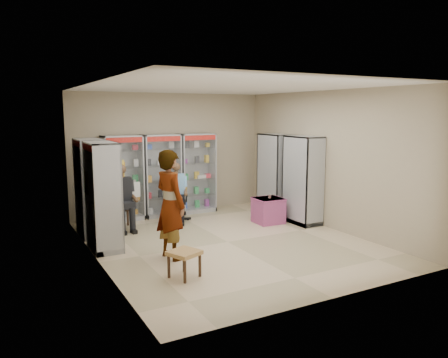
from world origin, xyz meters
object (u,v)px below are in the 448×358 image
cabinet_right_near (303,180)px  office_chair (176,199)px  cabinet_back_mid (161,175)px  seated_shopkeeper (176,194)px  woven_stool_a (278,211)px  woven_stool_b (184,264)px  cabinet_right_far (275,174)px  wooden_chair (122,207)px  cabinet_left_near (103,196)px  pink_trunk (268,210)px  cabinet_left_far (91,187)px  standing_man (170,205)px  cabinet_back_right (197,173)px  cabinet_back_left (123,178)px

cabinet_right_near → office_chair: bearing=57.4°
cabinet_back_mid → seated_shopkeeper: size_ratio=1.55×
woven_stool_a → woven_stool_b: woven_stool_a is taller
cabinet_right_far → wooden_chair: 3.84m
office_chair → cabinet_right_near: bearing=-12.0°
cabinet_left_near → seated_shopkeeper: 2.42m
wooden_chair → pink_trunk: 3.31m
cabinet_right_far → cabinet_left_near: 4.55m
seated_shopkeeper → woven_stool_b: size_ratio=3.06×
cabinet_back_mid → cabinet_right_far: (2.58, -1.13, 0.00)m
office_chair → woven_stool_a: bearing=-6.7°
cabinet_right_far → cabinet_left_near: bearing=101.4°
woven_stool_a → cabinet_left_far: bearing=168.7°
cabinet_left_near → pink_trunk: size_ratio=3.33×
cabinet_back_mid → cabinet_right_near: same height
pink_trunk → woven_stool_b: size_ratio=1.42×
cabinet_left_far → woven_stool_a: bearing=78.7°
cabinet_left_near → cabinet_right_far: bearing=101.4°
cabinet_right_far → standing_man: (-3.56, -1.95, -0.05)m
seated_shopkeeper → woven_stool_a: 2.43m
pink_trunk → woven_stool_a: pink_trunk is taller
cabinet_back_right → cabinet_left_near: (-2.83, -2.03, 0.00)m
cabinet_back_right → standing_man: cabinet_back_right is taller
cabinet_left_near → wooden_chair: (0.68, 1.30, -0.53)m
cabinet_back_left → woven_stool_b: 4.11m
wooden_chair → woven_stool_a: (3.45, -1.02, -0.25)m
office_chair → seated_shopkeeper: 0.15m
woven_stool_b → cabinet_back_mid: bearing=74.3°
cabinet_back_left → cabinet_left_far: bearing=-135.0°
wooden_chair → cabinet_left_near: bearing=-117.6°
cabinet_back_left → cabinet_back_right: bearing=0.0°
standing_man → office_chair: bearing=-36.0°
cabinet_left_far → cabinet_right_near: bearing=73.7°
cabinet_right_far → woven_stool_a: size_ratio=4.57×
cabinet_left_far → seated_shopkeeper: bearing=96.7°
cabinet_back_left → wooden_chair: bearing=-108.9°
cabinet_right_near → standing_man: bearing=103.5°
cabinet_right_near → seated_shopkeeper: 2.93m
cabinet_left_far → cabinet_right_far: bearing=87.4°
woven_stool_b → cabinet_back_left: bearing=87.4°
cabinet_back_right → cabinet_left_far: 2.98m
cabinet_back_left → woven_stool_b: size_ratio=4.73×
seated_shopkeeper → standing_man: standing_man is taller
standing_man → cabinet_left_far: bearing=10.8°
wooden_chair → standing_man: 2.41m
cabinet_back_left → standing_man: size_ratio=1.05×
woven_stool_b → seated_shopkeeper: bearing=69.6°
standing_man → cabinet_back_right: bearing=-44.0°
cabinet_back_left → cabinet_right_far: bearing=-17.8°
wooden_chair → office_chair: size_ratio=0.92×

